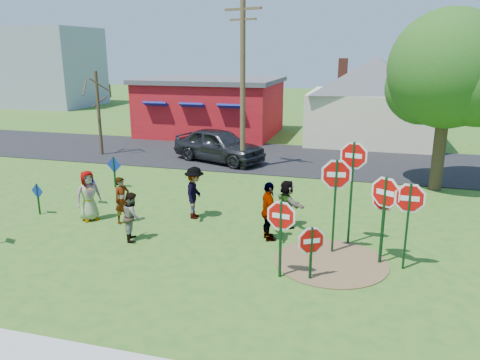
# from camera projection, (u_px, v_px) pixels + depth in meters

# --- Properties ---
(ground) EXTENTS (120.00, 120.00, 0.00)m
(ground) POSITION_uv_depth(u_px,v_px,m) (194.00, 233.00, 15.33)
(ground) COLOR #2C5F1B
(ground) RESTS_ON ground
(road) EXTENTS (120.00, 7.50, 0.04)m
(road) POSITION_uv_depth(u_px,v_px,m) (268.00, 157.00, 26.00)
(road) COLOR black
(road) RESTS_ON ground
(dirt_patch) EXTENTS (3.20, 3.20, 0.03)m
(dirt_patch) POSITION_uv_depth(u_px,v_px,m) (331.00, 262.00, 13.25)
(dirt_patch) COLOR brown
(dirt_patch) RESTS_ON ground
(red_building) EXTENTS (9.40, 7.69, 3.90)m
(red_building) POSITION_uv_depth(u_px,v_px,m) (211.00, 106.00, 32.91)
(red_building) COLOR #A4101D
(red_building) RESTS_ON ground
(cream_house) EXTENTS (9.40, 9.40, 6.50)m
(cream_house) POSITION_uv_depth(u_px,v_px,m) (374.00, 96.00, 29.85)
(cream_house) COLOR beige
(cream_house) RESTS_ON ground
(distant_building) EXTENTS (10.00, 8.00, 8.00)m
(distant_building) POSITION_uv_depth(u_px,v_px,m) (45.00, 67.00, 49.26)
(distant_building) COLOR #8C939E
(distant_building) RESTS_ON ground
(stop_sign_a) EXTENTS (1.05, 0.18, 2.25)m
(stop_sign_a) POSITION_uv_depth(u_px,v_px,m) (281.00, 222.00, 12.01)
(stop_sign_a) COLOR #0E3417
(stop_sign_a) RESTS_ON ground
(stop_sign_b) EXTENTS (1.10, 0.23, 3.36)m
(stop_sign_b) POSITION_uv_depth(u_px,v_px,m) (353.00, 167.00, 13.88)
(stop_sign_b) COLOR #0E3417
(stop_sign_b) RESTS_ON ground
(stop_sign_c) EXTENTS (1.02, 0.60, 2.67)m
(stop_sign_c) POSITION_uv_depth(u_px,v_px,m) (385.00, 201.00, 12.70)
(stop_sign_c) COLOR #0E3417
(stop_sign_c) RESTS_ON ground
(stop_sign_d) EXTENTS (0.96, 0.07, 2.23)m
(stop_sign_d) POSITION_uv_depth(u_px,v_px,m) (384.00, 205.00, 13.18)
(stop_sign_d) COLOR #0E3417
(stop_sign_d) RESTS_ON ground
(stop_sign_e) EXTENTS (0.90, 0.52, 1.60)m
(stop_sign_e) POSITION_uv_depth(u_px,v_px,m) (311.00, 244.00, 12.01)
(stop_sign_e) COLOR #0E3417
(stop_sign_e) RESTS_ON ground
(stop_sign_f) EXTENTS (1.10, 0.07, 2.59)m
(stop_sign_f) POSITION_uv_depth(u_px,v_px,m) (409.00, 205.00, 12.38)
(stop_sign_f) COLOR #0E3417
(stop_sign_f) RESTS_ON ground
(stop_sign_g) EXTENTS (1.18, 0.16, 2.99)m
(stop_sign_g) POSITION_uv_depth(u_px,v_px,m) (336.00, 185.00, 13.35)
(stop_sign_g) COLOR #0E3417
(stop_sign_g) RESTS_ON ground
(blue_diamond_b) EXTENTS (0.56, 0.12, 1.17)m
(blue_diamond_b) POSITION_uv_depth(u_px,v_px,m) (38.00, 195.00, 16.91)
(blue_diamond_b) COLOR #0E3417
(blue_diamond_b) RESTS_ON ground
(blue_diamond_c) EXTENTS (0.61, 0.23, 1.25)m
(blue_diamond_c) POSITION_uv_depth(u_px,v_px,m) (90.00, 185.00, 18.03)
(blue_diamond_c) COLOR #0E3417
(blue_diamond_c) RESTS_ON ground
(blue_diamond_d) EXTENTS (0.73, 0.12, 1.39)m
(blue_diamond_d) POSITION_uv_depth(u_px,v_px,m) (114.00, 169.00, 20.17)
(blue_diamond_d) COLOR #0E3417
(blue_diamond_d) RESTS_ON ground
(person_a) EXTENTS (0.99, 1.04, 1.79)m
(person_a) POSITION_uv_depth(u_px,v_px,m) (89.00, 196.00, 16.31)
(person_a) COLOR navy
(person_a) RESTS_ON ground
(person_b) EXTENTS (0.61, 0.71, 1.64)m
(person_b) POSITION_uv_depth(u_px,v_px,m) (122.00, 200.00, 16.07)
(person_b) COLOR #276E64
(person_b) RESTS_ON ground
(person_c) EXTENTS (0.84, 0.93, 1.55)m
(person_c) POSITION_uv_depth(u_px,v_px,m) (133.00, 216.00, 14.66)
(person_c) COLOR brown
(person_c) RESTS_ON ground
(person_d) EXTENTS (0.87, 1.30, 1.87)m
(person_d) POSITION_uv_depth(u_px,v_px,m) (195.00, 193.00, 16.52)
(person_d) COLOR #2F2F34
(person_d) RESTS_ON ground
(person_e) EXTENTS (0.90, 1.20, 1.89)m
(person_e) POSITION_uv_depth(u_px,v_px,m) (269.00, 211.00, 14.58)
(person_e) COLOR #4E315F
(person_e) RESTS_ON ground
(person_f) EXTENTS (1.35, 1.46, 1.63)m
(person_f) POSITION_uv_depth(u_px,v_px,m) (287.00, 204.00, 15.71)
(person_f) COLOR #1C5430
(person_f) RESTS_ON ground
(suv) EXTENTS (5.54, 3.76, 1.75)m
(suv) POSITION_uv_depth(u_px,v_px,m) (219.00, 145.00, 24.84)
(suv) COLOR #2B2B2F
(suv) RESTS_ON road
(utility_pole) EXTENTS (1.92, 0.75, 8.15)m
(utility_pole) POSITION_uv_depth(u_px,v_px,m) (243.00, 83.00, 22.32)
(utility_pole) COLOR #4C3823
(utility_pole) RESTS_ON ground
(leafy_tree) EXTENTS (5.25, 4.79, 7.46)m
(leafy_tree) POSITION_uv_depth(u_px,v_px,m) (451.00, 76.00, 18.81)
(leafy_tree) COLOR #382819
(leafy_tree) RESTS_ON ground
(bare_tree_west) EXTENTS (1.80, 1.80, 4.69)m
(bare_tree_west) POSITION_uv_depth(u_px,v_px,m) (98.00, 101.00, 25.90)
(bare_tree_west) COLOR #382819
(bare_tree_west) RESTS_ON ground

